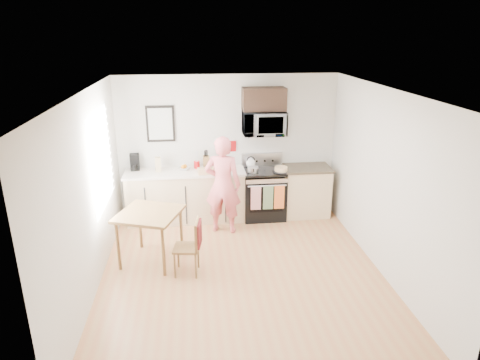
{
  "coord_description": "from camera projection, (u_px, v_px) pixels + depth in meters",
  "views": [
    {
      "loc": [
        -0.64,
        -5.32,
        3.32
      ],
      "look_at": [
        0.08,
        1.0,
        1.09
      ],
      "focal_mm": 32.0,
      "sensor_mm": 36.0,
      "label": 1
    }
  ],
  "objects": [
    {
      "name": "chair",
      "position": [
        194.0,
        240.0,
        6.02
      ],
      "size": [
        0.43,
        0.4,
        0.83
      ],
      "rotation": [
        0.0,
        0.0,
        -0.14
      ],
      "color": "brown",
      "rests_on": "floor"
    },
    {
      "name": "wall_art",
      "position": [
        160.0,
        124.0,
        7.58
      ],
      "size": [
        0.5,
        0.04,
        0.65
      ],
      "color": "black",
      "rests_on": "back_wall"
    },
    {
      "name": "right_wall",
      "position": [
        385.0,
        184.0,
        5.94
      ],
      "size": [
        0.04,
        4.6,
        2.6
      ],
      "primitive_type": "cube",
      "color": "beige",
      "rests_on": "floor"
    },
    {
      "name": "ceiling",
      "position": [
        243.0,
        92.0,
        5.3
      ],
      "size": [
        4.0,
        4.6,
        0.04
      ],
      "primitive_type": "cube",
      "color": "white",
      "rests_on": "back_wall"
    },
    {
      "name": "kettle",
      "position": [
        251.0,
        163.0,
        7.85
      ],
      "size": [
        0.17,
        0.17,
        0.22
      ],
      "color": "white",
      "rests_on": "range"
    },
    {
      "name": "utensil_crock",
      "position": [
        197.0,
        162.0,
        7.76
      ],
      "size": [
        0.1,
        0.1,
        0.31
      ],
      "color": "#A70E11",
      "rests_on": "countertop_left"
    },
    {
      "name": "fruit_bowl",
      "position": [
        185.0,
        168.0,
        7.7
      ],
      "size": [
        0.27,
        0.27,
        0.1
      ],
      "color": "white",
      "rests_on": "countertop_left"
    },
    {
      "name": "pot",
      "position": [
        253.0,
        170.0,
        7.61
      ],
      "size": [
        0.2,
        0.33,
        0.1
      ],
      "rotation": [
        0.0,
        0.0,
        -0.09
      ],
      "color": "silver",
      "rests_on": "range"
    },
    {
      "name": "microwave",
      "position": [
        264.0,
        123.0,
        7.59
      ],
      "size": [
        0.76,
        0.51,
        0.42
      ],
      "primitive_type": "imported",
      "color": "silver",
      "rests_on": "back_wall"
    },
    {
      "name": "upper_cabinet",
      "position": [
        264.0,
        99.0,
        7.5
      ],
      "size": [
        0.76,
        0.35,
        0.4
      ],
      "primitive_type": "cube",
      "color": "black",
      "rests_on": "back_wall"
    },
    {
      "name": "bread_bag",
      "position": [
        206.0,
        171.0,
        7.48
      ],
      "size": [
        0.31,
        0.17,
        0.11
      ],
      "primitive_type": "cube",
      "rotation": [
        0.0,
        0.0,
        0.13
      ],
      "color": "tan",
      "rests_on": "countertop_left"
    },
    {
      "name": "cabinet_right",
      "position": [
        305.0,
        192.0,
        8.04
      ],
      "size": [
        0.84,
        0.6,
        0.9
      ],
      "primitive_type": "cube",
      "color": "#D9B78B",
      "rests_on": "floor"
    },
    {
      "name": "coffee_maker",
      "position": [
        135.0,
        163.0,
        7.67
      ],
      "size": [
        0.18,
        0.25,
        0.29
      ],
      "rotation": [
        0.0,
        0.0,
        0.1
      ],
      "color": "black",
      "rests_on": "countertop_left"
    },
    {
      "name": "milk_carton",
      "position": [
        158.0,
        164.0,
        7.59
      ],
      "size": [
        0.11,
        0.11,
        0.26
      ],
      "primitive_type": "cube",
      "rotation": [
        0.0,
        0.0,
        0.14
      ],
      "color": "tan",
      "rests_on": "countertop_left"
    },
    {
      "name": "wall_trivet",
      "position": [
        231.0,
        146.0,
        7.88
      ],
      "size": [
        0.2,
        0.02,
        0.2
      ],
      "primitive_type": "cube",
      "color": "#A70E11",
      "rests_on": "back_wall"
    },
    {
      "name": "left_wall",
      "position": [
        89.0,
        196.0,
        5.52
      ],
      "size": [
        0.04,
        4.6,
        2.6
      ],
      "primitive_type": "cube",
      "color": "beige",
      "rests_on": "floor"
    },
    {
      "name": "floor",
      "position": [
        242.0,
        274.0,
        6.16
      ],
      "size": [
        4.6,
        4.6,
        0.0
      ],
      "primitive_type": "plane",
      "color": "#AC6C42",
      "rests_on": "ground"
    },
    {
      "name": "dining_table",
      "position": [
        149.0,
        218.0,
        6.3
      ],
      "size": [
        0.94,
        0.94,
        0.8
      ],
      "rotation": [
        0.0,
        0.0,
        -0.35
      ],
      "color": "brown",
      "rests_on": "floor"
    },
    {
      "name": "countertop_right",
      "position": [
        307.0,
        168.0,
        7.88
      ],
      "size": [
        0.88,
        0.64,
        0.04
      ],
      "primitive_type": "cube",
      "color": "black",
      "rests_on": "cabinet_right"
    },
    {
      "name": "range",
      "position": [
        264.0,
        195.0,
        7.93
      ],
      "size": [
        0.76,
        0.7,
        1.16
      ],
      "color": "black",
      "rests_on": "floor"
    },
    {
      "name": "knife_block",
      "position": [
        206.0,
        163.0,
        7.7
      ],
      "size": [
        0.11,
        0.16,
        0.25
      ],
      "primitive_type": "cube",
      "rotation": [
        0.0,
        0.0,
        0.02
      ],
      "color": "brown",
      "rests_on": "countertop_left"
    },
    {
      "name": "cabinet_left",
      "position": [
        186.0,
        197.0,
        7.8
      ],
      "size": [
        2.1,
        0.6,
        0.9
      ],
      "primitive_type": "cube",
      "color": "#D9B78B",
      "rests_on": "floor"
    },
    {
      "name": "window",
      "position": [
        102.0,
        160.0,
        6.19
      ],
      "size": [
        0.06,
        1.4,
        1.5
      ],
      "color": "silver",
      "rests_on": "left_wall"
    },
    {
      "name": "cake",
      "position": [
        281.0,
        169.0,
        7.64
      ],
      "size": [
        0.28,
        0.28,
        0.09
      ],
      "color": "black",
      "rests_on": "range"
    },
    {
      "name": "front_wall",
      "position": [
        275.0,
        286.0,
        3.57
      ],
      "size": [
        4.0,
        0.04,
        2.6
      ],
      "primitive_type": "cube",
      "color": "beige",
      "rests_on": "floor"
    },
    {
      "name": "back_wall",
      "position": [
        228.0,
        146.0,
        7.88
      ],
      "size": [
        4.0,
        0.04,
        2.6
      ],
      "primitive_type": "cube",
      "color": "beige",
      "rests_on": "floor"
    },
    {
      "name": "person",
      "position": [
        223.0,
        185.0,
        7.22
      ],
      "size": [
        0.7,
        0.55,
        1.7
      ],
      "primitive_type": "imported",
      "rotation": [
        0.0,
        0.0,
        2.88
      ],
      "color": "#B83238",
      "rests_on": "floor"
    },
    {
      "name": "countertop_left",
      "position": [
        185.0,
        172.0,
        7.64
      ],
      "size": [
        2.14,
        0.64,
        0.04
      ],
      "primitive_type": "cube",
      "color": "silver",
      "rests_on": "cabinet_left"
    }
  ]
}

